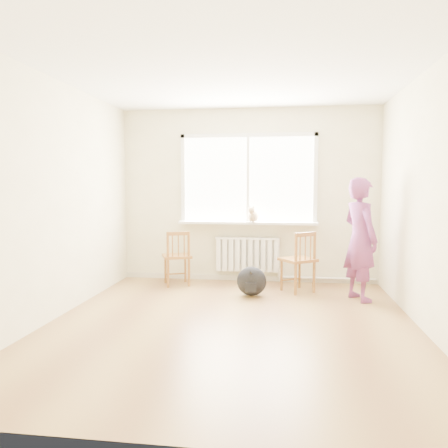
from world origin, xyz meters
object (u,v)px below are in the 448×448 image
(person, at_px, (360,239))
(cat, at_px, (253,215))
(chair_left, at_px, (177,258))
(backpack, at_px, (252,281))
(chair_right, at_px, (300,262))

(person, xyz_separation_m, cat, (-1.46, 0.79, 0.25))
(chair_left, relative_size, backpack, 2.05)
(chair_right, distance_m, person, 0.90)
(backpack, bearing_deg, chair_right, 24.35)
(chair_left, xyz_separation_m, person, (2.58, -0.50, 0.39))
(cat, distance_m, backpack, 1.15)
(cat, bearing_deg, chair_right, -25.24)
(chair_left, distance_m, chair_right, 1.83)
(cat, bearing_deg, backpack, -78.09)
(chair_right, bearing_deg, chair_left, -41.88)
(backpack, bearing_deg, chair_left, 157.49)
(chair_left, height_order, cat, cat)
(cat, xyz_separation_m, backpack, (0.04, -0.78, -0.85))
(backpack, bearing_deg, cat, 92.83)
(chair_right, height_order, cat, cat)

